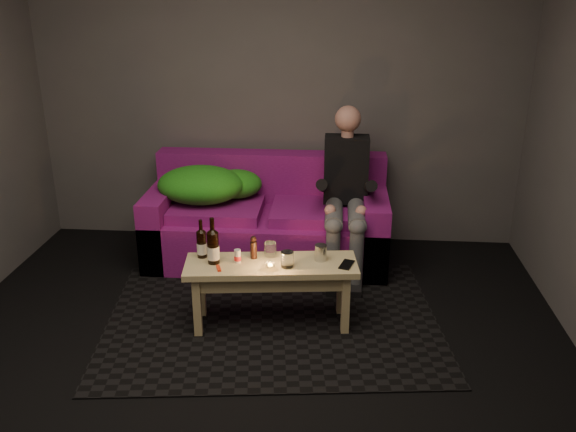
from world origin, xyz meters
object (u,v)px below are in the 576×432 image
(person, at_px, (346,189))
(beer_bottle_a, at_px, (202,243))
(coffee_table, at_px, (271,274))
(beer_bottle_b, at_px, (213,247))
(steel_cup, at_px, (321,253))
(sofa, at_px, (268,223))

(person, relative_size, beer_bottle_a, 4.87)
(coffee_table, xyz_separation_m, beer_bottle_b, (-0.36, -0.03, 0.19))
(person, relative_size, steel_cup, 11.88)
(beer_bottle_b, xyz_separation_m, steel_cup, (0.67, 0.09, -0.06))
(person, bearing_deg, beer_bottle_b, -131.94)
(sofa, height_order, coffee_table, sofa)
(sofa, xyz_separation_m, person, (0.61, -0.15, 0.36))
(beer_bottle_a, height_order, steel_cup, beer_bottle_a)
(coffee_table, bearing_deg, beer_bottle_a, 173.25)
(sofa, xyz_separation_m, coffee_table, (0.14, -1.05, 0.08))
(beer_bottle_a, xyz_separation_m, beer_bottle_b, (0.09, -0.08, 0.02))
(beer_bottle_b, relative_size, steel_cup, 2.90)
(steel_cup, bearing_deg, beer_bottle_a, -179.11)
(coffee_table, height_order, beer_bottle_b, beer_bottle_b)
(sofa, height_order, beer_bottle_b, sofa)
(coffee_table, distance_m, beer_bottle_a, 0.49)
(coffee_table, bearing_deg, steel_cup, 11.88)
(sofa, relative_size, coffee_table, 1.67)
(sofa, bearing_deg, beer_bottle_b, -101.75)
(person, xyz_separation_m, coffee_table, (-0.47, -0.90, -0.28))
(steel_cup, bearing_deg, sofa, 114.42)
(sofa, bearing_deg, beer_bottle_a, -107.57)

